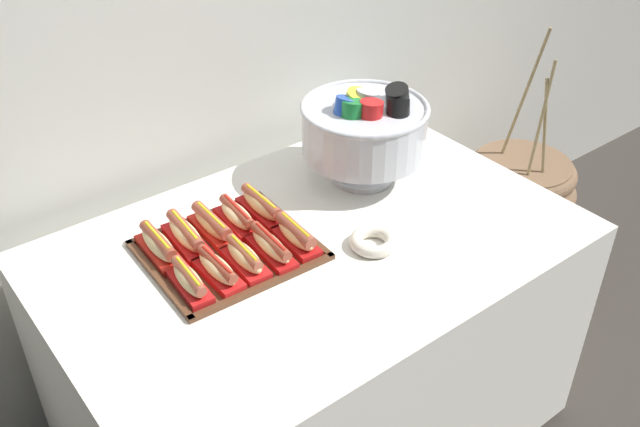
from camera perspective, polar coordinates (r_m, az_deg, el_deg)
buffet_table at (r=2.08m, az=-0.44°, el=-10.27°), size 1.36×0.89×0.77m
floor_vase at (r=2.96m, az=15.31°, el=-0.23°), size 0.50×0.50×1.00m
serving_tray at (r=1.81m, az=-7.35°, el=-2.98°), size 0.42×0.37×0.01m
hot_dog_0 at (r=1.68m, az=-10.48°, el=-5.36°), size 0.07×0.16×0.06m
hot_dog_1 at (r=1.71m, az=-8.25°, el=-4.45°), size 0.06×0.16×0.06m
hot_dog_2 at (r=1.73m, az=-6.08°, el=-3.55°), size 0.07×0.16×0.06m
hot_dog_3 at (r=1.76m, az=-3.98°, el=-2.65°), size 0.07×0.18×0.06m
hot_dog_4 at (r=1.79m, az=-1.96°, el=-1.75°), size 0.07×0.16×0.07m
hot_dog_5 at (r=1.80m, az=-12.86°, el=-2.51°), size 0.07×0.18×0.06m
hot_dog_6 at (r=1.83m, az=-10.74°, el=-1.70°), size 0.08×0.19×0.06m
hot_dog_7 at (r=1.85m, az=-8.68°, el=-0.91°), size 0.06×0.18×0.06m
hot_dog_8 at (r=1.88m, az=-6.67°, el=-0.21°), size 0.08×0.17×0.06m
hot_dog_9 at (r=1.91m, az=-4.73°, el=0.61°), size 0.07×0.18×0.06m
punch_bowl at (r=2.01m, az=3.63°, el=6.92°), size 0.36×0.36×0.28m
cup_stack at (r=2.30m, az=6.51°, el=7.92°), size 0.08×0.08×0.15m
donut at (r=1.81m, az=4.33°, el=-2.26°), size 0.12×0.12×0.03m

